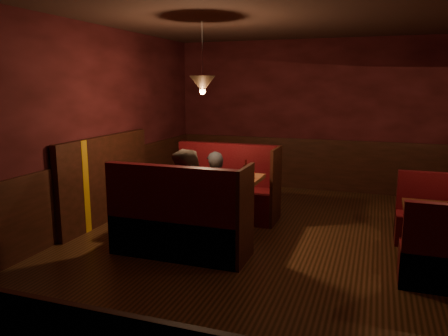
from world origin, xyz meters
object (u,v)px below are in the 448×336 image
(main_bench_far, at_px, (226,194))
(main_bench_near, at_px, (179,227))
(diner_b, at_px, (188,186))
(diner_a, at_px, (215,175))
(main_table, at_px, (205,190))

(main_bench_far, relative_size, main_bench_near, 1.00)
(main_bench_far, xyz_separation_m, diner_b, (-0.01, -1.42, 0.44))
(diner_a, relative_size, diner_b, 0.88)
(main_bench_far, bearing_deg, main_bench_near, -90.00)
(diner_a, bearing_deg, main_bench_near, 79.01)
(main_bench_near, distance_m, diner_b, 0.54)
(main_bench_near, bearing_deg, main_bench_far, 90.00)
(diner_a, bearing_deg, main_table, 82.82)
(main_table, xyz_separation_m, diner_a, (-0.09, 0.64, 0.08))
(main_bench_far, xyz_separation_m, main_bench_near, (0.00, -1.73, 0.00))
(diner_a, height_order, diner_b, diner_b)
(main_table, bearing_deg, diner_a, 97.79)
(diner_a, distance_m, diner_b, 1.21)
(main_table, distance_m, main_bench_far, 0.90)
(main_table, relative_size, diner_a, 1.07)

